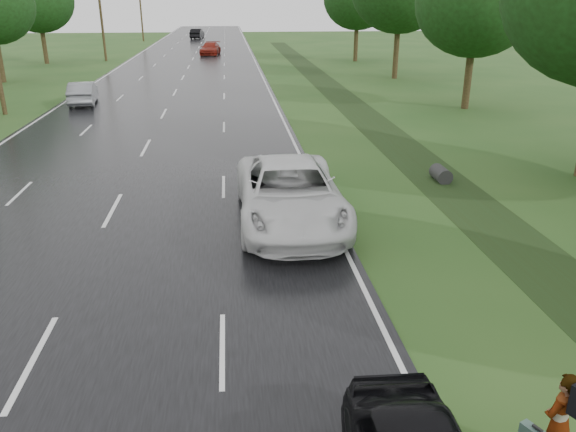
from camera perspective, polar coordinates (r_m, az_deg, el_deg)
The scene contains 15 objects.
ground at distance 11.76m, azimuth -24.47°, elevation -13.39°, with size 220.00×220.00×0.00m, color #254A1A.
road at distance 54.66m, azimuth -10.27°, elevation 14.31°, with size 14.00×180.00×0.04m, color black.
edge_stripe_east at distance 54.61m, azimuth -2.96°, elevation 14.63°, with size 0.12×180.00×0.01m, color silver.
edge_stripe_west at distance 55.54m, azimuth -17.43°, elevation 13.83°, with size 0.12×180.00×0.01m, color silver.
center_line at distance 54.66m, azimuth -10.27°, elevation 14.34°, with size 0.12×180.00×0.01m, color silver.
drainage_ditch at distance 29.59m, azimuth 9.33°, elevation 8.72°, with size 2.20×120.00×0.56m.
utility_pole_far at distance 65.48m, azimuth -18.52°, elevation 19.25°, with size 1.60×0.26×10.00m.
utility_pole_distant at distance 95.07m, azimuth -14.76°, elevation 19.93°, with size 1.60×0.26×10.00m.
tree_east_c at distance 36.16m, azimuth 18.62°, elevation 19.94°, with size 7.00×7.00×9.29m.
tree_west_f at distance 64.89m, azimuth -24.10°, elevation 19.38°, with size 7.00×7.00×9.29m.
pedestrian at distance 9.08m, azimuth 25.83°, elevation -18.36°, with size 0.86×0.67×1.62m.
white_pickup at distance 16.52m, azimuth 0.22°, elevation 2.29°, with size 3.01×6.52×1.81m, color silver.
silver_sedan at distance 38.47m, azimuth -20.12°, elevation 11.66°, with size 1.49×4.26×1.40m, color gray.
far_car_red at distance 69.88m, azimuth -7.89°, elevation 16.49°, with size 2.01×4.94×1.43m, color maroon.
far_car_dark at distance 98.74m, azimuth -9.22°, elevation 17.81°, with size 1.70×4.88×1.61m, color black.
Camera 1 is at (3.80, -9.17, 6.31)m, focal length 35.00 mm.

